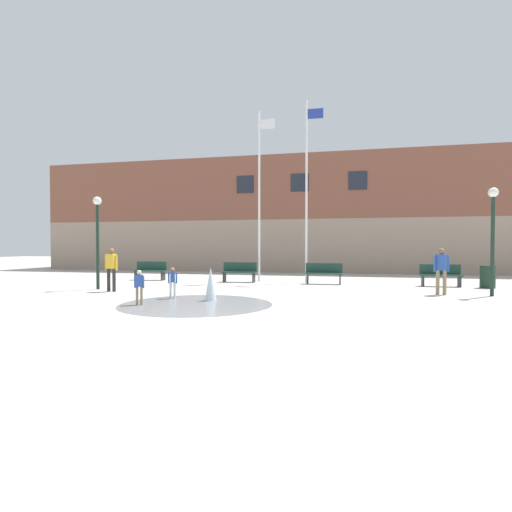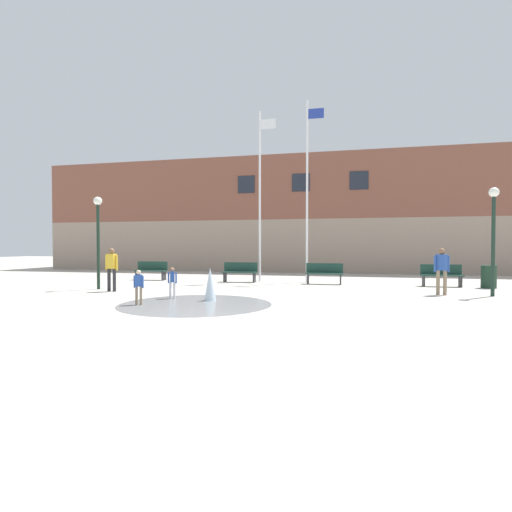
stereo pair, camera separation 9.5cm
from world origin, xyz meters
name	(u,v)px [view 1 (the left image)]	position (x,y,z in m)	size (l,w,h in m)	color
ground_plane	(195,334)	(0.00, 0.00, 0.00)	(100.00, 100.00, 0.00)	#B2ADA3
library_building	(304,217)	(0.00, 20.84, 3.74)	(36.00, 6.05, 7.47)	gray
splash_fountain	(203,294)	(-1.30, 4.01, 0.24)	(4.35, 4.35, 1.01)	gray
park_bench_left_of_flagpoles	(150,270)	(-6.56, 10.90, 0.48)	(1.60, 0.44, 0.91)	#28282D
park_bench_under_left_flagpole	(239,272)	(-2.00, 10.76, 0.48)	(1.60, 0.44, 0.91)	#28282D
park_bench_under_right_flagpole	(324,273)	(1.86, 10.62, 0.48)	(1.60, 0.44, 0.91)	#28282D
park_bench_near_trashcan	(441,275)	(6.62, 10.63, 0.48)	(1.60, 0.44, 0.91)	#28282D
child_with_pink_shirt	(173,280)	(-2.55, 4.65, 0.58)	(0.31, 0.24, 0.99)	silver
adult_in_red	(441,268)	(5.96, 7.51, 0.93)	(0.50, 0.37, 1.59)	#89755B
adult_near_bench	(111,266)	(-5.57, 5.99, 0.93)	(0.50, 0.26, 1.59)	#28282D
child_running	(139,285)	(-2.88, 3.14, 0.58)	(0.31, 0.21, 0.99)	#89755B
flagpole_left	(260,191)	(-1.17, 11.39, 4.25)	(0.80, 0.10, 8.00)	silver
flagpole_right	(307,186)	(1.05, 11.39, 4.41)	(0.80, 0.10, 8.32)	silver
lamp_post_left_lane	(97,228)	(-6.52, 6.59, 2.35)	(0.32, 0.32, 3.56)	#192D23
lamp_post_right_lane	(493,225)	(7.53, 7.52, 2.37)	(0.32, 0.32, 3.59)	#192D23
trash_can	(488,277)	(8.29, 10.36, 0.45)	(0.56, 0.56, 0.90)	#193323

